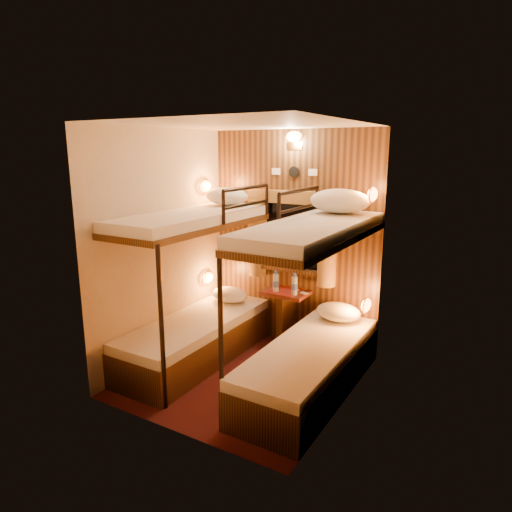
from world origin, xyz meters
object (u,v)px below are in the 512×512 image
Objects in this scene: bunk_right at (310,334)px; bottle_left at (276,283)px; bunk_left at (196,309)px; table at (285,311)px; bottle_right at (294,285)px.

bottle_left is at bearing 135.76° from bunk_right.
bunk_left is 1.30m from bunk_right.
bunk_right is (1.30, 0.00, 0.00)m from bunk_left.
bunk_right is 1.04m from bottle_left.
table is 0.37m from bottle_right.
bottle_right reaches higher than bottle_left.
bunk_right reaches higher than bottle_left.
table is at bearing 129.67° from bunk_right.
bunk_left is at bearing -137.59° from bottle_right.
bunk_right is 0.90m from bottle_right.
bunk_left reaches higher than bottle_right.
bunk_left is 1.00× the size of bunk_right.
bottle_right is (-0.51, 0.72, 0.19)m from bunk_right.
bottle_left is at bearing -178.51° from bottle_right.
table is at bearing 38.62° from bottle_left.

